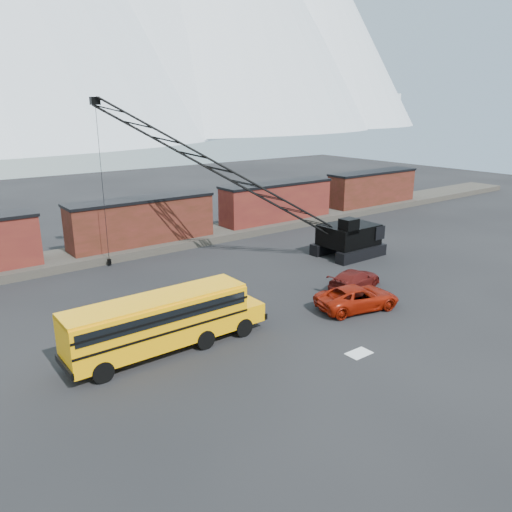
{
  "coord_description": "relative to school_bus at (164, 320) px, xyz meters",
  "views": [
    {
      "loc": [
        -18.69,
        -20.08,
        12.92
      ],
      "look_at": [
        1.1,
        6.08,
        3.0
      ],
      "focal_mm": 35.0,
      "sensor_mm": 36.0,
      "label": 1
    }
  ],
  "objects": [
    {
      "name": "maroon_suv",
      "position": [
        15.6,
        0.38,
        -1.09
      ],
      "size": [
        5.14,
        2.8,
        1.41
      ],
      "primitive_type": "imported",
      "rotation": [
        0.0,
        0.0,
        1.75
      ],
      "color": "#50110E",
      "rests_on": "ground"
    },
    {
      "name": "crawler_crane",
      "position": [
        11.56,
        11.54,
        5.99
      ],
      "size": [
        21.62,
        12.43,
        13.76
      ],
      "color": "black",
      "rests_on": "ground"
    },
    {
      "name": "boxcar_mid",
      "position": [
        7.71,
        19.31,
        0.97
      ],
      "size": [
        13.7,
        3.1,
        4.17
      ],
      "color": "#591F19",
      "rests_on": "gravel_berm"
    },
    {
      "name": "red_pickup",
      "position": [
        12.84,
        -2.37,
        -1.01
      ],
      "size": [
        6.13,
        3.86,
        1.58
      ],
      "primitive_type": "imported",
      "rotation": [
        0.0,
        0.0,
        1.34
      ],
      "color": "maroon",
      "rests_on": "ground"
    },
    {
      "name": "boxcar_east_far",
      "position": [
        39.71,
        19.31,
        0.97
      ],
      "size": [
        13.7,
        3.1,
        4.17
      ],
      "color": "#591F19",
      "rests_on": "gravel_berm"
    },
    {
      "name": "snow_patch",
      "position": [
        8.21,
        -6.69,
        -1.78
      ],
      "size": [
        1.4,
        0.9,
        0.02
      ],
      "primitive_type": "cube",
      "color": "silver",
      "rests_on": "ground"
    },
    {
      "name": "boxcar_east_near",
      "position": [
        23.71,
        19.31,
        0.97
      ],
      "size": [
        13.7,
        3.1,
        4.17
      ],
      "color": "#4A1615",
      "rests_on": "gravel_berm"
    },
    {
      "name": "gravel_berm",
      "position": [
        7.71,
        19.31,
        -1.44
      ],
      "size": [
        120.0,
        5.0,
        0.7
      ],
      "primitive_type": "cube",
      "color": "#464039",
      "rests_on": "ground"
    },
    {
      "name": "school_bus",
      "position": [
        0.0,
        0.0,
        0.0
      ],
      "size": [
        11.65,
        2.65,
        3.19
      ],
      "color": "#F7A205",
      "rests_on": "ground"
    },
    {
      "name": "ground",
      "position": [
        7.71,
        -2.69,
        -1.79
      ],
      "size": [
        160.0,
        160.0,
        0.0
      ],
      "primitive_type": "plane",
      "color": "black",
      "rests_on": "ground"
    }
  ]
}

